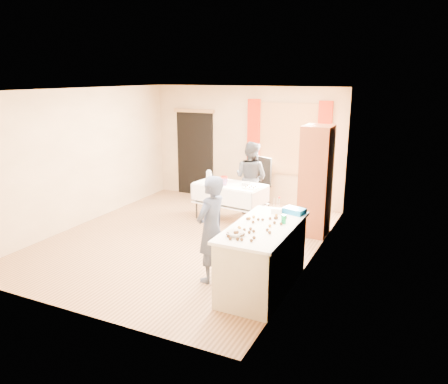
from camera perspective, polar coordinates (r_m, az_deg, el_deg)
The scene contains 29 objects.
floor at distance 7.88m, azimuth -5.02°, elevation -6.16°, with size 4.50×5.50×0.02m, color #9E7047.
ceiling at distance 7.35m, azimuth -5.50°, elevation 13.26°, with size 4.50×5.50×0.02m, color white.
wall_back at distance 9.94m, azimuth 2.87°, elevation 6.18°, with size 4.50×0.02×2.60m, color tan.
wall_front at distance 5.39m, azimuth -20.28°, elevation -2.44°, with size 4.50×0.02×2.60m, color tan.
wall_left at distance 8.85m, azimuth -18.01°, elevation 4.35°, with size 0.02×5.50×2.60m, color tan.
wall_right at distance 6.67m, azimuth 11.75°, elevation 1.45°, with size 0.02×5.50×2.60m, color tan.
window_frame at distance 9.54m, azimuth 8.39°, elevation 6.88°, with size 1.32×0.06×1.52m, color olive.
window_pane at distance 9.52m, azimuth 8.36°, elevation 6.87°, with size 1.20×0.02×1.40m, color white.
curtain_left at distance 9.75m, azimuth 3.88°, elevation 7.18°, with size 0.28×0.06×1.65m, color #A81D07.
curtain_right at distance 9.30m, azimuth 12.92°, elevation 6.45°, with size 0.28×0.06×1.65m, color #A81D07.
doorway at distance 10.52m, azimuth -3.79°, elevation 5.01°, with size 0.95×0.04×2.00m, color black.
door_lintel at distance 10.36m, azimuth -3.98°, elevation 10.54°, with size 1.05×0.06×0.08m, color olive.
cabinet at distance 7.98m, azimuth 11.90°, elevation 1.40°, with size 0.50×0.60×1.99m, color brown.
counter at distance 5.97m, azimuth 5.08°, elevation -8.51°, with size 0.80×1.68×0.91m.
party_table at distance 8.70m, azimuth 0.76°, elevation -0.85°, with size 1.48×0.88×0.75m.
chair at distance 9.65m, azimuth 4.39°, elevation -0.03°, with size 0.59×0.59×1.09m.
girl at distance 6.08m, azimuth -1.69°, elevation -4.87°, with size 0.45×0.61×1.52m, color #2B334A.
woman at distance 9.12m, azimuth 3.52°, elevation 1.88°, with size 0.83×0.70×1.51m, color black.
soda_can at distance 5.88m, azimuth 7.80°, elevation -3.54°, with size 0.07×0.07×0.12m, color #0B823E.
mixing_bowl at distance 5.41m, azimuth 1.45°, elevation -5.47°, with size 0.27×0.27×0.05m, color white.
foam_block at distance 6.29m, azimuth 6.86°, elevation -2.48°, with size 0.15×0.10×0.08m, color white.
blue_basket at distance 6.33m, azimuth 9.17°, elevation -2.43°, with size 0.30×0.20×0.08m, color #1174BF.
pitcher at distance 8.74m, azimuth -1.99°, elevation 2.02°, with size 0.11×0.11×0.22m, color silver.
cup_red at distance 8.76m, azimuth 0.00°, elevation 1.70°, with size 0.15×0.15×0.12m, color red.
cup_rainbow at distance 8.49m, azimuth 0.07°, elevation 1.28°, with size 0.14×0.14×0.12m, color red.
small_bowl at distance 8.52m, azimuth 2.91°, elevation 1.09°, with size 0.19×0.19×0.06m, color white.
pastry_tray at distance 8.28m, azimuth 3.49°, elevation 0.54°, with size 0.28×0.20×0.02m, color white.
bottle at distance 9.04m, azimuth -1.88°, elevation 2.24°, with size 0.07×0.07×0.16m, color white.
cake_balls at distance 5.66m, azimuth 3.98°, elevation -4.61°, with size 0.53×1.14×0.04m.
Camera 1 is at (3.75, -6.32, 2.84)m, focal length 35.00 mm.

